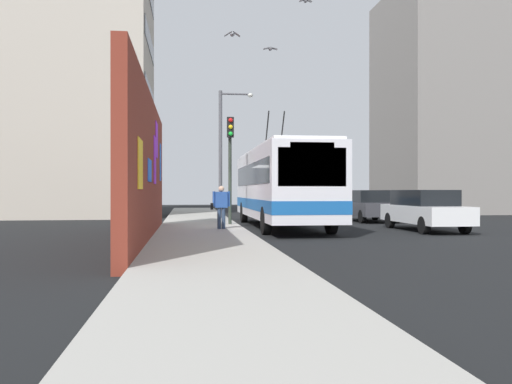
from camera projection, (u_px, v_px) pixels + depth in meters
The scene contains 12 objects.
ground_plane at pixel (242, 230), 21.03m from camera, with size 80.00×80.00×0.00m, color black.
sidewalk_slab at pixel (201, 229), 20.83m from camera, with size 48.00×3.20×0.15m, color #9E9B93.
graffiti_wall at pixel (147, 169), 16.40m from camera, with size 13.51×0.32×4.42m.
building_far_left at pixel (71, 60), 33.05m from camera, with size 9.29×9.52×19.12m.
building_far_right at pixel (455, 103), 38.77m from camera, with size 9.04×9.73×15.74m.
city_bus at pixel (281, 184), 22.83m from camera, with size 11.63×2.64×5.10m.
parked_car_white at pixel (424, 209), 20.94m from camera, with size 4.91×1.76×1.58m.
parked_car_dark_gray at pixel (369, 205), 27.32m from camera, with size 4.51×1.92×1.58m.
pedestrian_at_curb at pixel (221, 204), 19.85m from camera, with size 0.22×0.72×1.57m.
traffic_light at pixel (230, 152), 22.52m from camera, with size 0.49×0.28×4.49m.
street_lamp at pixel (224, 145), 27.48m from camera, with size 0.44×1.76×6.49m.
flying_pigeons at pixel (270, 14), 19.92m from camera, with size 6.13×4.09×3.05m.
Camera 1 is at (-20.92, 2.14, 1.54)m, focal length 37.92 mm.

